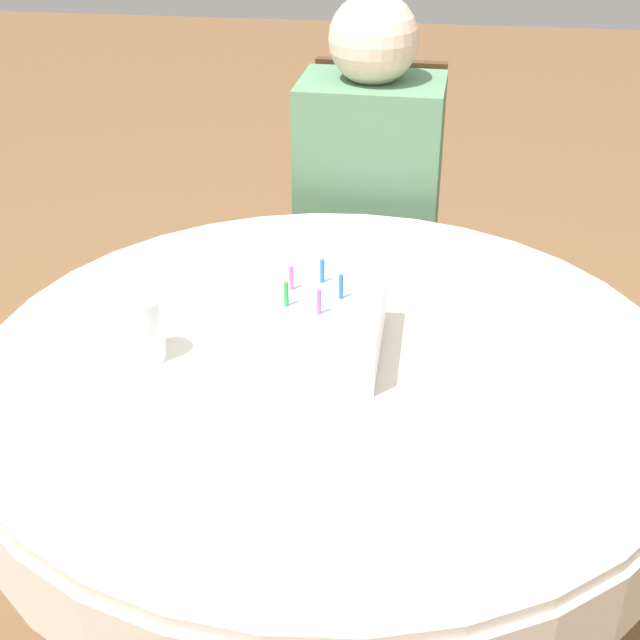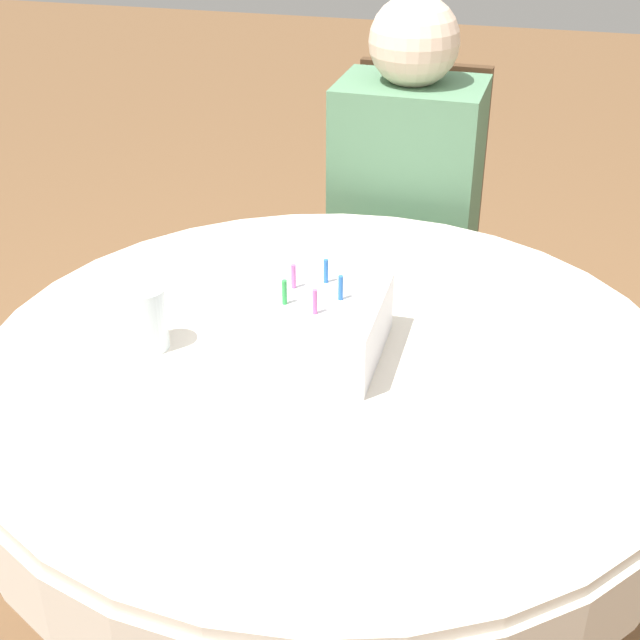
% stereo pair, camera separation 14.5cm
% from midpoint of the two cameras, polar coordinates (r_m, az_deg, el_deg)
% --- Properties ---
extents(ground_plane, '(12.00, 12.00, 0.00)m').
position_cam_midpoint_polar(ground_plane, '(1.95, -1.74, -19.87)').
color(ground_plane, brown).
extents(dining_table, '(1.20, 1.20, 0.70)m').
position_cam_midpoint_polar(dining_table, '(1.53, -2.09, -4.84)').
color(dining_table, silver).
rests_on(dining_table, ground_plane).
extents(chair, '(0.37, 0.37, 0.95)m').
position_cam_midpoint_polar(chair, '(2.32, 1.46, 5.13)').
color(chair, '#4C331E').
rests_on(chair, ground_plane).
extents(person, '(0.34, 0.35, 1.14)m').
position_cam_midpoint_polar(person, '(2.17, 1.17, 8.51)').
color(person, beige).
rests_on(person, ground_plane).
extents(birthday_cake, '(0.23, 0.23, 0.15)m').
position_cam_midpoint_polar(birthday_cake, '(1.46, -3.52, -0.45)').
color(birthday_cake, white).
rests_on(birthday_cake, dining_table).
extents(drinking_glass, '(0.07, 0.07, 0.11)m').
position_cam_midpoint_polar(drinking_glass, '(1.49, -14.00, -0.62)').
color(drinking_glass, silver).
rests_on(drinking_glass, dining_table).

